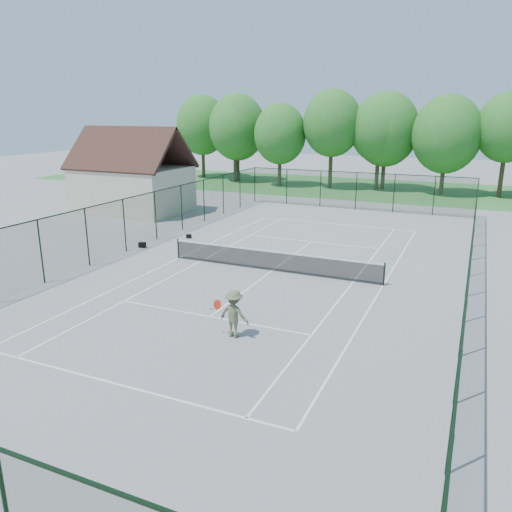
# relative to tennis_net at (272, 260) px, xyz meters

# --- Properties ---
(ground) EXTENTS (140.00, 140.00, 0.00)m
(ground) POSITION_rel_tennis_net_xyz_m (0.00, 0.00, -0.58)
(ground) COLOR gray
(ground) RESTS_ON ground
(grass_far) EXTENTS (80.00, 16.00, 0.01)m
(grass_far) POSITION_rel_tennis_net_xyz_m (0.00, 30.00, -0.57)
(grass_far) COLOR #397A35
(grass_far) RESTS_ON ground
(court_lines) EXTENTS (11.05, 23.85, 0.01)m
(court_lines) POSITION_rel_tennis_net_xyz_m (0.00, 0.00, -0.57)
(court_lines) COLOR white
(court_lines) RESTS_ON ground
(tennis_net) EXTENTS (11.08, 0.08, 1.10)m
(tennis_net) POSITION_rel_tennis_net_xyz_m (0.00, 0.00, 0.00)
(tennis_net) COLOR black
(tennis_net) RESTS_ON ground
(fence_enclosure) EXTENTS (18.05, 36.05, 3.02)m
(fence_enclosure) POSITION_rel_tennis_net_xyz_m (0.00, 0.00, 0.98)
(fence_enclosure) COLOR #1A381F
(fence_enclosure) RESTS_ON ground
(utility_building) EXTENTS (8.60, 6.27, 6.63)m
(utility_building) POSITION_rel_tennis_net_xyz_m (-16.00, 10.00, 2.54)
(utility_building) COLOR beige
(utility_building) RESTS_ON ground
(tree_line_far) EXTENTS (39.40, 6.40, 9.70)m
(tree_line_far) POSITION_rel_tennis_net_xyz_m (0.00, 30.00, 5.42)
(tree_line_far) COLOR #473723
(tree_line_far) RESTS_ON ground
(sports_bag_a) EXTENTS (0.43, 0.30, 0.32)m
(sports_bag_a) POSITION_rel_tennis_net_xyz_m (-8.66, 1.04, -0.42)
(sports_bag_a) COLOR black
(sports_bag_a) RESTS_ON ground
(sports_bag_b) EXTENTS (0.36, 0.28, 0.25)m
(sports_bag_b) POSITION_rel_tennis_net_xyz_m (-7.35, 4.10, -0.45)
(sports_bag_b) COLOR black
(sports_bag_b) RESTS_ON ground
(tennis_player) EXTENTS (1.85, 0.82, 1.72)m
(tennis_player) POSITION_rel_tennis_net_xyz_m (1.64, -7.59, 0.29)
(tennis_player) COLOR #5D6043
(tennis_player) RESTS_ON ground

